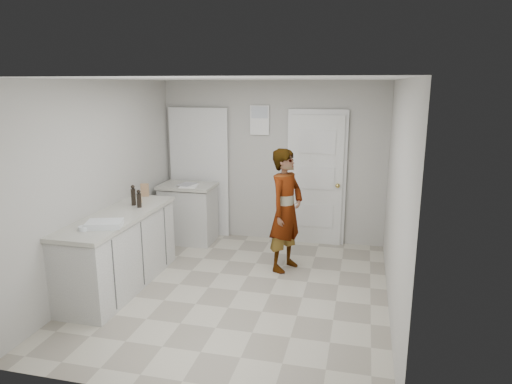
% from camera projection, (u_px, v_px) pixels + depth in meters
% --- Properties ---
extents(ground, '(4.00, 4.00, 0.00)m').
position_uv_depth(ground, '(239.00, 291.00, 5.53)').
color(ground, gray).
rests_on(ground, ground).
extents(room_shell, '(4.00, 4.00, 4.00)m').
position_uv_depth(room_shell, '(261.00, 176.00, 7.18)').
color(room_shell, '#ACAAA3').
rests_on(room_shell, ground).
extents(main_counter, '(0.64, 1.96, 0.93)m').
position_uv_depth(main_counter, '(120.00, 253.00, 5.57)').
color(main_counter, silver).
rests_on(main_counter, ground).
extents(side_counter, '(0.84, 0.61, 0.93)m').
position_uv_depth(side_counter, '(189.00, 215.00, 7.18)').
color(side_counter, silver).
rests_on(side_counter, ground).
extents(person, '(0.60, 0.71, 1.64)m').
position_uv_depth(person, '(286.00, 210.00, 6.02)').
color(person, silver).
rests_on(person, ground).
extents(cake_mix_box, '(0.12, 0.08, 0.18)m').
position_uv_depth(cake_mix_box, '(145.00, 190.00, 6.31)').
color(cake_mix_box, '#8F6B47').
rests_on(cake_mix_box, main_counter).
extents(spice_jar, '(0.05, 0.05, 0.08)m').
position_uv_depth(spice_jar, '(140.00, 200.00, 5.99)').
color(spice_jar, tan).
rests_on(spice_jar, main_counter).
extents(oil_cruet_a, '(0.06, 0.06, 0.23)m').
position_uv_depth(oil_cruet_a, '(139.00, 199.00, 5.74)').
color(oil_cruet_a, black).
rests_on(oil_cruet_a, main_counter).
extents(oil_cruet_b, '(0.06, 0.06, 0.27)m').
position_uv_depth(oil_cruet_b, '(133.00, 195.00, 5.84)').
color(oil_cruet_b, black).
rests_on(oil_cruet_b, main_counter).
extents(baking_dish, '(0.44, 0.37, 0.07)m').
position_uv_depth(baking_dish, '(104.00, 224.00, 4.97)').
color(baking_dish, silver).
rests_on(baking_dish, main_counter).
extents(egg_bowl, '(0.11, 0.11, 0.04)m').
position_uv_depth(egg_bowl, '(84.00, 228.00, 4.86)').
color(egg_bowl, silver).
rests_on(egg_bowl, main_counter).
extents(papers, '(0.29, 0.35, 0.01)m').
position_uv_depth(papers, '(189.00, 186.00, 6.95)').
color(papers, white).
rests_on(papers, side_counter).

